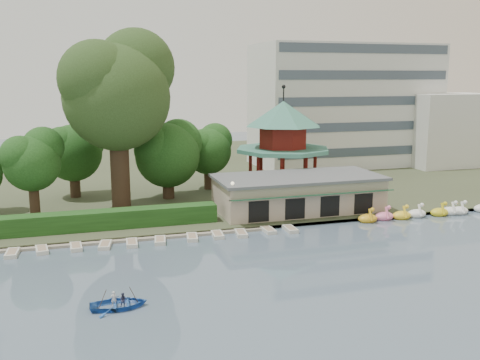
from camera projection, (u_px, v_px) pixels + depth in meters
name	position (u px, v px, depth m)	size (l,w,h in m)	color
ground_plane	(287.00, 300.00, 36.82)	(220.00, 220.00, 0.00)	slate
shore	(167.00, 171.00, 85.66)	(220.00, 70.00, 0.40)	#424930
embankment	(223.00, 230.00, 53.05)	(220.00, 0.60, 0.30)	gray
dock	(98.00, 241.00, 49.57)	(34.00, 1.60, 0.24)	gray
boathouse	(298.00, 193.00, 59.85)	(18.60, 9.39, 3.90)	tan
pavilion	(283.00, 137.00, 68.87)	(12.40, 12.40, 13.50)	tan
office_building	(361.00, 109.00, 90.27)	(38.00, 18.00, 20.00)	silver
hedge	(64.00, 222.00, 51.60)	(30.00, 2.00, 1.80)	#214D1A
lamp_post	(232.00, 194.00, 54.47)	(0.36, 0.36, 4.28)	black
big_tree	(118.00, 88.00, 58.16)	(12.81, 11.94, 20.12)	#3A281C
small_trees	(104.00, 154.00, 63.04)	(39.04, 16.55, 9.66)	#3A281C
swan_boats	(426.00, 213.00, 58.77)	(17.02, 2.11, 1.92)	gold
moored_rowboats	(120.00, 243.00, 48.75)	(34.95, 2.79, 0.36)	beige
rowboat_with_passengers	(119.00, 300.00, 35.48)	(5.36, 3.89, 2.01)	#275BAD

